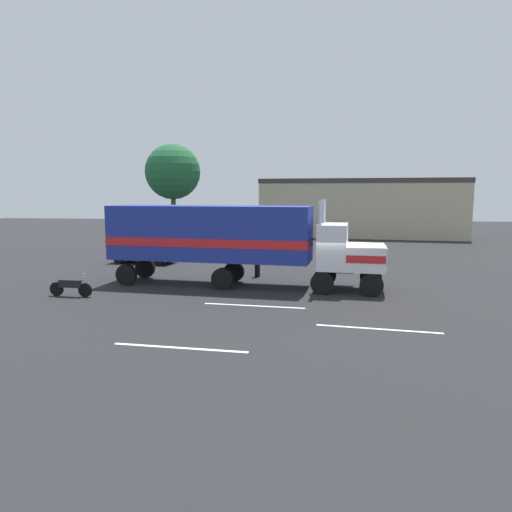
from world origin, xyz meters
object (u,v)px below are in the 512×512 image
semi_truck (230,237)px  person_bystander (257,261)px  parked_car (144,251)px  motorcycle (71,286)px  tree_left (173,172)px

semi_truck → person_bystander: (1.07, 2.79, -1.63)m
parked_car → semi_truck: bearing=-44.0°
motorcycle → tree_left: (-1.75, 22.02, 6.20)m
person_bystander → parked_car: bearing=153.1°
person_bystander → tree_left: bearing=121.9°
tree_left → semi_truck: bearing=-64.8°
parked_car → motorcycle: parked_car is taller
motorcycle → semi_truck: bearing=26.8°
semi_truck → parked_car: 10.28m
semi_truck → parked_car: size_ratio=3.12×
tree_left → parked_car: bearing=-83.1°
person_bystander → semi_truck: bearing=-111.0°
semi_truck → tree_left: (-8.69, 18.50, 4.16)m
semi_truck → parked_car: (-7.30, 7.04, -1.72)m
semi_truck → tree_left: 20.86m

